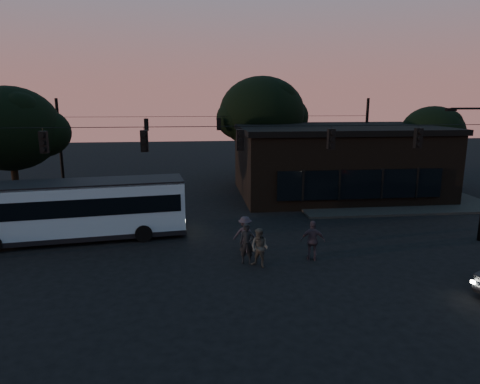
{
  "coord_description": "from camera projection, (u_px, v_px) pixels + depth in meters",
  "views": [
    {
      "loc": [
        -2.3,
        -16.36,
        7.53
      ],
      "look_at": [
        0.0,
        4.0,
        3.0
      ],
      "focal_mm": 32.0,
      "sensor_mm": 36.0,
      "label": 1
    }
  ],
  "objects": [
    {
      "name": "ground",
      "position": [
        251.0,
        283.0,
        17.75
      ],
      "size": [
        120.0,
        120.0,
        0.0
      ],
      "primitive_type": "plane",
      "color": "black",
      "rests_on": "ground"
    },
    {
      "name": "sidewalk_far_right",
      "position": [
        381.0,
        198.0,
        32.63
      ],
      "size": [
        14.0,
        10.0,
        0.15
      ],
      "primitive_type": "cube",
      "color": "black",
      "rests_on": "ground"
    },
    {
      "name": "sidewalk_far_left",
      "position": [
        25.0,
        207.0,
        29.78
      ],
      "size": [
        14.0,
        10.0,
        0.15
      ],
      "primitive_type": "cube",
      "color": "black",
      "rests_on": "ground"
    },
    {
      "name": "building",
      "position": [
        336.0,
        160.0,
        33.65
      ],
      "size": [
        15.4,
        10.41,
        5.4
      ],
      "color": "black",
      "rests_on": "ground"
    },
    {
      "name": "tree_behind",
      "position": [
        262.0,
        113.0,
        38.2
      ],
      "size": [
        7.6,
        7.6,
        9.43
      ],
      "color": "black",
      "rests_on": "ground"
    },
    {
      "name": "tree_right",
      "position": [
        432.0,
        133.0,
        36.19
      ],
      "size": [
        5.2,
        5.2,
        6.86
      ],
      "color": "black",
      "rests_on": "ground"
    },
    {
      "name": "tree_left",
      "position": [
        10.0,
        129.0,
        27.63
      ],
      "size": [
        6.4,
        6.4,
        8.3
      ],
      "color": "black",
      "rests_on": "ground"
    },
    {
      "name": "signal_rig_near",
      "position": [
        240.0,
        163.0,
        20.67
      ],
      "size": [
        26.24,
        0.3,
        7.5
      ],
      "color": "black",
      "rests_on": "ground"
    },
    {
      "name": "signal_rig_far",
      "position": [
        219.0,
        138.0,
        36.25
      ],
      "size": [
        26.24,
        0.3,
        7.5
      ],
      "color": "black",
      "rests_on": "ground"
    },
    {
      "name": "bus",
      "position": [
        78.0,
        207.0,
        22.87
      ],
      "size": [
        11.56,
        4.05,
        3.19
      ],
      "rotation": [
        0.0,
        0.0,
        0.13
      ],
      "color": "#97B0C1",
      "rests_on": "ground"
    },
    {
      "name": "pedestrian_a",
      "position": [
        247.0,
        244.0,
        19.71
      ],
      "size": [
        0.77,
        0.59,
        1.9
      ],
      "primitive_type": "imported",
      "rotation": [
        0.0,
        0.0,
        -0.21
      ],
      "color": "black",
      "rests_on": "ground"
    },
    {
      "name": "pedestrian_b",
      "position": [
        260.0,
        248.0,
        19.29
      ],
      "size": [
        1.11,
        1.07,
        1.8
      ],
      "primitive_type": "imported",
      "rotation": [
        0.0,
        0.0,
        -0.66
      ],
      "color": "#353530",
      "rests_on": "ground"
    },
    {
      "name": "pedestrian_c",
      "position": [
        313.0,
        241.0,
        20.06
      ],
      "size": [
        1.21,
        0.73,
        1.93
      ],
      "primitive_type": "imported",
      "rotation": [
        0.0,
        0.0,
        2.9
      ],
      "color": "#352C35",
      "rests_on": "ground"
    },
    {
      "name": "pedestrian_d",
      "position": [
        245.0,
        234.0,
        21.14
      ],
      "size": [
        1.31,
        0.95,
        1.84
      ],
      "primitive_type": "imported",
      "rotation": [
        0.0,
        0.0,
        2.9
      ],
      "color": "#252028",
      "rests_on": "ground"
    }
  ]
}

